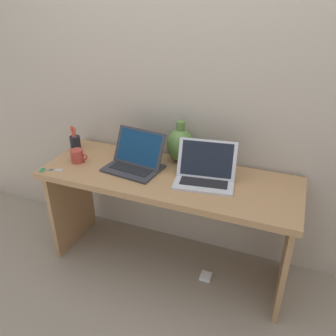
{
  "coord_description": "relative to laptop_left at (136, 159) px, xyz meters",
  "views": [
    {
      "loc": [
        0.67,
        -1.7,
        1.74
      ],
      "look_at": [
        0.0,
        0.0,
        0.76
      ],
      "focal_mm": 36.85,
      "sensor_mm": 36.0,
      "label": 1
    }
  ],
  "objects": [
    {
      "name": "back_wall",
      "position": [
        0.23,
        0.29,
        0.43
      ],
      "size": [
        4.4,
        0.04,
        2.4
      ],
      "primitive_type": "cube",
      "color": "#BCAD99",
      "rests_on": "ground"
    },
    {
      "name": "power_brick",
      "position": [
        0.51,
        -0.07,
        -0.75
      ],
      "size": [
        0.07,
        0.07,
        0.03
      ],
      "primitive_type": "cube",
      "color": "white",
      "rests_on": "ground"
    },
    {
      "name": "desk",
      "position": [
        0.23,
        -0.02,
        -0.2
      ],
      "size": [
        1.59,
        0.56,
        0.71
      ],
      "color": "#AD7F51",
      "rests_on": "ground"
    },
    {
      "name": "ground_plane",
      "position": [
        0.23,
        -0.02,
        -0.77
      ],
      "size": [
        6.0,
        6.0,
        0.0
      ],
      "primitive_type": "plane",
      "color": "gray"
    },
    {
      "name": "scissors",
      "position": [
        -0.5,
        -0.24,
        -0.06
      ],
      "size": [
        0.15,
        0.09,
        0.01
      ],
      "color": "#B7B7BC",
      "rests_on": "desk"
    },
    {
      "name": "laptop_left",
      "position": [
        0.0,
        0.0,
        0.0
      ],
      "size": [
        0.37,
        0.3,
        0.23
      ],
      "color": "#333338",
      "rests_on": "desk"
    },
    {
      "name": "pen_cup",
      "position": [
        -0.51,
        0.08,
        -0.01
      ],
      "size": [
        0.07,
        0.07,
        0.18
      ],
      "color": "black",
      "rests_on": "desk"
    },
    {
      "name": "green_vase",
      "position": [
        0.23,
        0.19,
        0.05
      ],
      "size": [
        0.18,
        0.18,
        0.27
      ],
      "color": "#5B843D",
      "rests_on": "desk"
    },
    {
      "name": "laptop_right",
      "position": [
        0.45,
        -0.0,
        0.0
      ],
      "size": [
        0.37,
        0.29,
        0.23
      ],
      "color": "silver",
      "rests_on": "desk"
    },
    {
      "name": "coffee_mug",
      "position": [
        -0.39,
        -0.07,
        -0.02
      ],
      "size": [
        0.12,
        0.08,
        0.08
      ],
      "color": "#B23D33",
      "rests_on": "desk"
    }
  ]
}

